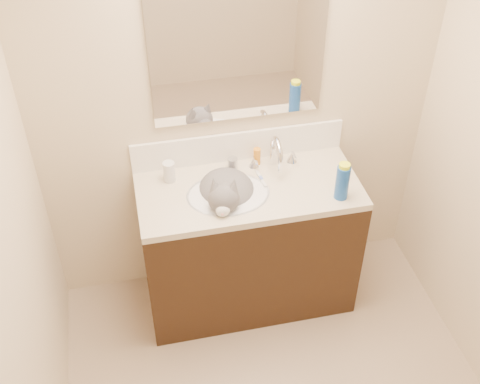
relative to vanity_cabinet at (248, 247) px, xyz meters
name	(u,v)px	position (x,y,z in m)	size (l,w,h in m)	color
room_shell	(314,221)	(0.00, -0.97, 1.08)	(2.24, 2.54, 2.52)	beige
vanity_cabinet	(248,247)	(0.00, 0.00, 0.00)	(1.20, 0.55, 0.82)	black
counter_slab	(249,190)	(0.00, 0.00, 0.43)	(1.20, 0.55, 0.04)	beige
basin	(228,204)	(-0.12, -0.03, 0.38)	(0.45, 0.36, 0.14)	white
faucet	(275,156)	(0.18, 0.14, 0.54)	(0.28, 0.20, 0.21)	silver
cat	(226,195)	(-0.12, -0.01, 0.43)	(0.40, 0.47, 0.34)	#575457
backsplash	(238,146)	(0.00, 0.26, 0.54)	(1.20, 0.02, 0.18)	white
mirror	(238,49)	(0.00, 0.26, 1.13)	(0.90, 0.02, 0.80)	white
pill_bottle	(169,172)	(-0.41, 0.15, 0.51)	(0.06, 0.06, 0.12)	silver
pill_label	(169,174)	(-0.41, 0.15, 0.50)	(0.06, 0.06, 0.04)	orange
silver_jar	(233,163)	(-0.05, 0.19, 0.48)	(0.06, 0.06, 0.07)	#B7B7BC
amber_bottle	(257,156)	(0.09, 0.20, 0.50)	(0.04, 0.04, 0.10)	orange
toothbrush	(261,179)	(0.08, 0.05, 0.46)	(0.02, 0.15, 0.01)	silver
toothbrush_head	(261,178)	(0.08, 0.05, 0.46)	(0.02, 0.03, 0.02)	#657ED6
spray_can	(342,182)	(0.45, -0.18, 0.55)	(0.07, 0.07, 0.20)	#174AA5
spray_cap	(344,167)	(0.45, -0.18, 0.65)	(0.06, 0.06, 0.04)	#E2F119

